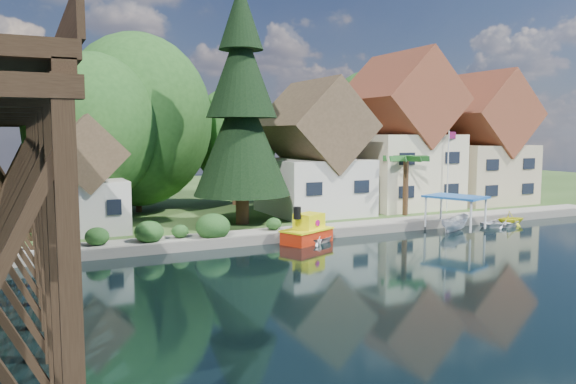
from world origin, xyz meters
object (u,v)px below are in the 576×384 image
at_px(boat_white_b, 502,222).
at_px(tugboat, 307,231).
at_px(flagpole, 449,162).
at_px(boat_yellow, 511,217).
at_px(shed, 86,183).
at_px(house_left, 314,157).
at_px(house_center, 399,141).
at_px(boat_canopy, 455,216).
at_px(house_right, 479,147).
at_px(boat_white_a, 316,237).
at_px(palm_tree, 406,160).
at_px(conifer, 242,109).

bearing_deg(boat_white_b, tugboat, 93.75).
xyz_separation_m(flagpole, boat_yellow, (1.72, -5.25, -4.10)).
relative_size(shed, flagpole, 1.15).
bearing_deg(shed, boat_yellow, -14.19).
relative_size(house_left, house_center, 0.79).
relative_size(boat_canopy, boat_white_b, 1.43).
bearing_deg(house_right, boat_white_a, -158.42).
bearing_deg(palm_tree, tugboat, -158.18).
relative_size(house_center, conifer, 0.80).
bearing_deg(house_right, boat_white_b, -125.12).
relative_size(boat_white_a, boat_yellow, 1.55).
xyz_separation_m(shed, palm_tree, (24.14, -2.78, 1.14)).
xyz_separation_m(shed, boat_white_b, (29.24, -8.11, -3.48)).
height_order(house_center, palm_tree, house_center).
bearing_deg(house_right, boat_yellow, -120.53).
distance_m(house_left, boat_white_b, 15.55).
height_order(palm_tree, flagpole, flagpole).
bearing_deg(palm_tree, house_right, 19.85).
bearing_deg(boat_white_a, shed, 43.17).
relative_size(flagpole, boat_yellow, 3.01).
xyz_separation_m(tugboat, boat_white_a, (0.54, -0.14, -0.39)).
xyz_separation_m(palm_tree, boat_canopy, (0.41, -5.35, -3.85)).
height_order(tugboat, boat_yellow, tugboat).
xyz_separation_m(house_left, boat_canopy, (6.54, -9.63, -4.02)).
height_order(house_center, conifer, conifer).
relative_size(boat_white_a, boat_canopy, 0.74).
bearing_deg(flagpole, boat_canopy, -127.26).
height_order(conifer, boat_white_b, conifer).
bearing_deg(conifer, house_right, 6.02).
height_order(flagpole, boat_white_b, flagpole).
bearing_deg(boat_canopy, house_right, 40.05).
height_order(house_left, house_center, house_center).
bearing_deg(house_right, house_center, 176.82).
relative_size(shed, boat_yellow, 3.45).
distance_m(palm_tree, boat_white_b, 8.71).
bearing_deg(house_center, boat_canopy, -103.63).
relative_size(palm_tree, boat_white_b, 1.54).
xyz_separation_m(house_right, boat_canopy, (-11.46, -9.63, -4.66)).
distance_m(house_center, conifer, 16.83).
xyz_separation_m(tugboat, boat_white_b, (16.41, -0.80, -0.41)).
bearing_deg(boat_white_b, palm_tree, 50.33).
bearing_deg(boat_yellow, house_left, 67.89).
height_order(house_right, boat_white_a, house_right).
bearing_deg(boat_yellow, palm_tree, 66.60).
relative_size(boat_yellow, boat_white_b, 0.68).
distance_m(palm_tree, boat_white_a, 12.61).
bearing_deg(boat_white_b, house_right, -28.58).
xyz_separation_m(house_left, flagpole, (10.84, -3.98, -0.44)).
height_order(flagpole, boat_white_a, flagpole).
relative_size(shed, palm_tree, 1.53).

